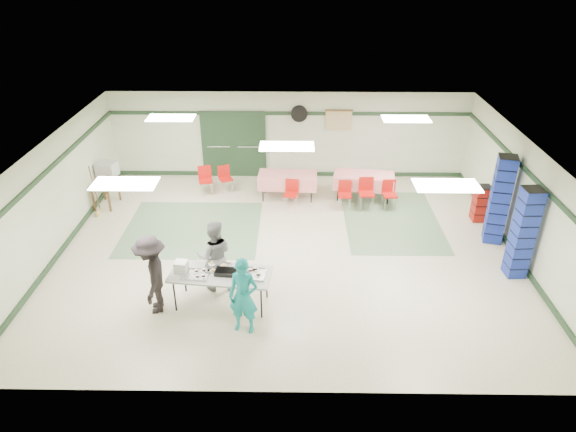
{
  "coord_description": "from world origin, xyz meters",
  "views": [
    {
      "loc": [
        0.18,
        -10.67,
        6.7
      ],
      "look_at": [
        0.03,
        -0.3,
        1.09
      ],
      "focal_mm": 32.0,
      "sensor_mm": 36.0,
      "label": 1
    }
  ],
  "objects_px": {
    "volunteer_grey": "(215,256)",
    "chair_c": "(389,191)",
    "chair_d": "(291,191)",
    "crate_stack_blue_a": "(500,200)",
    "crate_stack_red": "(481,203)",
    "broom": "(95,189)",
    "chair_loose_a": "(225,176)",
    "chair_loose_b": "(205,177)",
    "chair_b": "(345,192)",
    "printer_table": "(105,185)",
    "crate_stack_blue_b": "(523,233)",
    "serving_table": "(220,275)",
    "dining_table_a": "(364,180)",
    "volunteer_teal": "(243,296)",
    "dining_table_b": "(288,180)",
    "chair_a": "(366,190)",
    "office_printer": "(107,169)",
    "volunteer_dark": "(152,275)"
  },
  "relations": [
    {
      "from": "volunteer_teal",
      "to": "dining_table_b",
      "type": "height_order",
      "value": "volunteer_teal"
    },
    {
      "from": "serving_table",
      "to": "chair_b",
      "type": "bearing_deg",
      "value": 63.14
    },
    {
      "from": "serving_table",
      "to": "chair_c",
      "type": "bearing_deg",
      "value": 53.29
    },
    {
      "from": "broom",
      "to": "printer_table",
      "type": "bearing_deg",
      "value": 82.4
    },
    {
      "from": "serving_table",
      "to": "chair_loose_a",
      "type": "xyz_separation_m",
      "value": [
        -0.6,
        5.48,
        -0.24
      ]
    },
    {
      "from": "chair_a",
      "to": "chair_loose_b",
      "type": "relative_size",
      "value": 1.05
    },
    {
      "from": "chair_c",
      "to": "crate_stack_red",
      "type": "relative_size",
      "value": 0.82
    },
    {
      "from": "chair_loose_a",
      "to": "volunteer_dark",
      "type": "bearing_deg",
      "value": -122.27
    },
    {
      "from": "volunteer_grey",
      "to": "office_printer",
      "type": "bearing_deg",
      "value": -57.57
    },
    {
      "from": "chair_loose_b",
      "to": "chair_d",
      "type": "bearing_deg",
      "value": -32.25
    },
    {
      "from": "volunteer_teal",
      "to": "chair_d",
      "type": "relative_size",
      "value": 1.94
    },
    {
      "from": "chair_a",
      "to": "crate_stack_red",
      "type": "xyz_separation_m",
      "value": [
        2.97,
        -0.72,
        -0.04
      ]
    },
    {
      "from": "printer_table",
      "to": "dining_table_a",
      "type": "bearing_deg",
      "value": 8.65
    },
    {
      "from": "dining_table_a",
      "to": "crate_stack_red",
      "type": "distance_m",
      "value": 3.25
    },
    {
      "from": "chair_loose_b",
      "to": "chair_loose_a",
      "type": "bearing_deg",
      "value": 4.95
    },
    {
      "from": "volunteer_grey",
      "to": "broom",
      "type": "height_order",
      "value": "volunteer_grey"
    },
    {
      "from": "chair_a",
      "to": "office_printer",
      "type": "distance_m",
      "value": 7.35
    },
    {
      "from": "broom",
      "to": "volunteer_dark",
      "type": "bearing_deg",
      "value": -56.48
    },
    {
      "from": "volunteer_dark",
      "to": "dining_table_a",
      "type": "distance_m",
      "value": 7.09
    },
    {
      "from": "serving_table",
      "to": "chair_loose_b",
      "type": "xyz_separation_m",
      "value": [
        -1.15,
        5.29,
        -0.2
      ]
    },
    {
      "from": "volunteer_teal",
      "to": "office_printer",
      "type": "relative_size",
      "value": 3.06
    },
    {
      "from": "chair_loose_b",
      "to": "broom",
      "type": "height_order",
      "value": "broom"
    },
    {
      "from": "crate_stack_blue_a",
      "to": "chair_loose_a",
      "type": "bearing_deg",
      "value": 158.21
    },
    {
      "from": "serving_table",
      "to": "volunteer_dark",
      "type": "bearing_deg",
      "value": -165.48
    },
    {
      "from": "chair_loose_b",
      "to": "chair_b",
      "type": "bearing_deg",
      "value": -25.71
    },
    {
      "from": "chair_c",
      "to": "chair_loose_a",
      "type": "distance_m",
      "value": 4.85
    },
    {
      "from": "chair_d",
      "to": "printer_table",
      "type": "height_order",
      "value": "chair_d"
    },
    {
      "from": "volunteer_teal",
      "to": "chair_loose_a",
      "type": "relative_size",
      "value": 2.03
    },
    {
      "from": "printer_table",
      "to": "office_printer",
      "type": "height_order",
      "value": "office_printer"
    },
    {
      "from": "serving_table",
      "to": "crate_stack_blue_b",
      "type": "xyz_separation_m",
      "value": [
        6.46,
        1.16,
        0.35
      ]
    },
    {
      "from": "chair_b",
      "to": "chair_loose_b",
      "type": "height_order",
      "value": "chair_loose_b"
    },
    {
      "from": "chair_b",
      "to": "printer_table",
      "type": "relative_size",
      "value": 0.87
    },
    {
      "from": "chair_c",
      "to": "crate_stack_blue_b",
      "type": "height_order",
      "value": "crate_stack_blue_b"
    },
    {
      "from": "volunteer_grey",
      "to": "chair_c",
      "type": "distance_m",
      "value": 5.81
    },
    {
      "from": "printer_table",
      "to": "broom",
      "type": "distance_m",
      "value": 0.53
    },
    {
      "from": "volunteer_teal",
      "to": "printer_table",
      "type": "relative_size",
      "value": 1.74
    },
    {
      "from": "volunteer_teal",
      "to": "office_printer",
      "type": "height_order",
      "value": "volunteer_teal"
    },
    {
      "from": "volunteer_grey",
      "to": "chair_b",
      "type": "height_order",
      "value": "volunteer_grey"
    },
    {
      "from": "chair_loose_a",
      "to": "chair_loose_b",
      "type": "xyz_separation_m",
      "value": [
        -0.56,
        -0.19,
        0.04
      ]
    },
    {
      "from": "chair_b",
      "to": "crate_stack_blue_b",
      "type": "xyz_separation_m",
      "value": [
        3.57,
        -3.28,
        0.59
      ]
    },
    {
      "from": "dining_table_a",
      "to": "chair_loose_b",
      "type": "xyz_separation_m",
      "value": [
        -4.64,
        0.28,
        -0.05
      ]
    },
    {
      "from": "crate_stack_blue_b",
      "to": "printer_table",
      "type": "distance_m",
      "value": 10.82
    },
    {
      "from": "crate_stack_red",
      "to": "chair_d",
      "type": "bearing_deg",
      "value": 171.95
    },
    {
      "from": "crate_stack_blue_b",
      "to": "serving_table",
      "type": "bearing_deg",
      "value": -169.86
    },
    {
      "from": "chair_d",
      "to": "crate_stack_blue_a",
      "type": "height_order",
      "value": "crate_stack_blue_a"
    },
    {
      "from": "chair_d",
      "to": "crate_stack_blue_a",
      "type": "relative_size",
      "value": 0.36
    },
    {
      "from": "volunteer_dark",
      "to": "office_printer",
      "type": "distance_m",
      "value": 5.61
    },
    {
      "from": "volunteer_dark",
      "to": "crate_stack_blue_b",
      "type": "relative_size",
      "value": 0.79
    },
    {
      "from": "volunteer_dark",
      "to": "chair_loose_a",
      "type": "height_order",
      "value": "volunteer_dark"
    },
    {
      "from": "crate_stack_red",
      "to": "broom",
      "type": "xyz_separation_m",
      "value": [
        -10.38,
        0.2,
        0.25
      ]
    }
  ]
}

